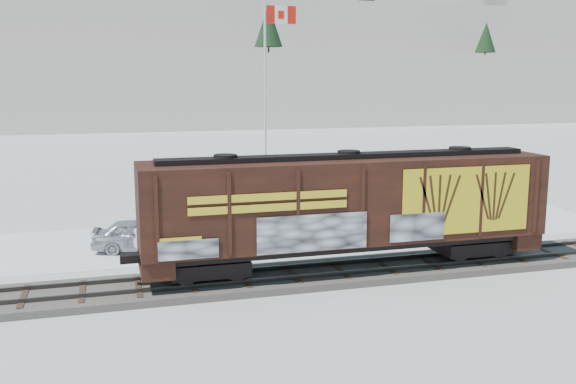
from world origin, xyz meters
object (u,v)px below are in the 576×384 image
object	(u,v)px
hopper_railcar	(348,204)
car_white	(190,231)
flagpole	(267,137)
car_dark	(331,215)
car_silver	(141,235)

from	to	relation	value
hopper_railcar	car_white	xyz separation A→B (m)	(-5.63, 5.85, -2.11)
flagpole	car_dark	size ratio (longest dim) A/B	2.49
car_silver	hopper_railcar	bearing A→B (deg)	-119.54
car_white	car_dark	distance (m)	8.19
flagpole	car_dark	xyz separation A→B (m)	(2.35, -4.66, -3.84)
flagpole	car_dark	distance (m)	6.48
flagpole	car_silver	bearing A→B (deg)	-139.77
hopper_railcar	flagpole	bearing A→B (deg)	90.52
hopper_railcar	car_dark	size ratio (longest dim) A/B	3.36
flagpole	car_silver	size ratio (longest dim) A/B	2.78
car_silver	car_dark	distance (m)	10.33
hopper_railcar	car_dark	distance (m)	8.74
hopper_railcar	flagpole	size ratio (longest dim) A/B	1.35
hopper_railcar	car_silver	xyz separation A→B (m)	(-7.91, 6.21, -2.20)
car_dark	hopper_railcar	bearing A→B (deg)	166.29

